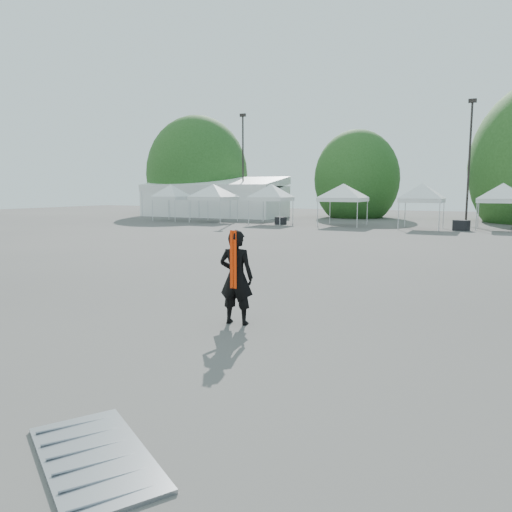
% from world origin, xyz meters
% --- Properties ---
extents(ground, '(120.00, 120.00, 0.00)m').
position_xyz_m(ground, '(0.00, 0.00, 0.00)').
color(ground, '#474442').
rests_on(ground, ground).
extents(marquee, '(15.00, 6.25, 4.23)m').
position_xyz_m(marquee, '(-22.00, 35.00, 1.97)').
color(marquee, white).
rests_on(marquee, ground).
extents(light_pole_west, '(0.60, 0.25, 10.30)m').
position_xyz_m(light_pole_west, '(-18.00, 34.00, 5.77)').
color(light_pole_west, black).
rests_on(light_pole_west, ground).
extents(light_pole_east, '(0.60, 0.25, 9.80)m').
position_xyz_m(light_pole_east, '(3.00, 32.00, 5.52)').
color(light_pole_east, black).
rests_on(light_pole_east, ground).
extents(tree_far_w, '(4.80, 4.80, 7.30)m').
position_xyz_m(tree_far_w, '(-26.00, 38.00, 4.54)').
color(tree_far_w, '#382314').
rests_on(tree_far_w, ground).
extents(tree_mid_w, '(4.16, 4.16, 6.33)m').
position_xyz_m(tree_mid_w, '(-8.00, 40.00, 3.93)').
color(tree_mid_w, '#382314').
rests_on(tree_mid_w, ground).
extents(tent_a, '(3.77, 3.77, 3.88)m').
position_xyz_m(tent_a, '(-21.91, 27.19, 3.06)').
color(tent_a, silver).
rests_on(tent_a, ground).
extents(tent_b, '(4.70, 4.70, 3.88)m').
position_xyz_m(tent_b, '(-17.47, 27.32, 3.06)').
color(tent_b, silver).
rests_on(tent_b, ground).
extents(tent_c, '(4.23, 4.23, 3.88)m').
position_xyz_m(tent_c, '(-11.81, 27.17, 3.06)').
color(tent_c, silver).
rests_on(tent_c, ground).
extents(tent_d, '(4.71, 4.71, 3.88)m').
position_xyz_m(tent_d, '(-5.81, 27.74, 3.06)').
color(tent_d, silver).
rests_on(tent_d, ground).
extents(tent_e, '(4.22, 4.22, 3.88)m').
position_xyz_m(tent_e, '(0.24, 27.16, 3.06)').
color(tent_e, silver).
rests_on(tent_e, ground).
extents(tent_f, '(4.73, 4.73, 3.88)m').
position_xyz_m(tent_f, '(5.50, 28.87, 3.06)').
color(tent_f, silver).
rests_on(tent_f, ground).
extents(man, '(0.80, 0.58, 2.04)m').
position_xyz_m(man, '(0.41, -1.68, 1.02)').
color(man, black).
rests_on(man, ground).
extents(barrier_mid, '(2.30, 1.98, 0.07)m').
position_xyz_m(barrier_mid, '(1.63, -7.16, 0.03)').
color(barrier_mid, '#909397').
rests_on(barrier_mid, ground).
extents(crate_west, '(0.90, 0.77, 0.61)m').
position_xyz_m(crate_west, '(-10.90, 27.10, 0.31)').
color(crate_west, black).
rests_on(crate_west, ground).
extents(crate_mid, '(1.16, 1.04, 0.74)m').
position_xyz_m(crate_mid, '(3.01, 26.77, 0.37)').
color(crate_mid, black).
rests_on(crate_mid, ground).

